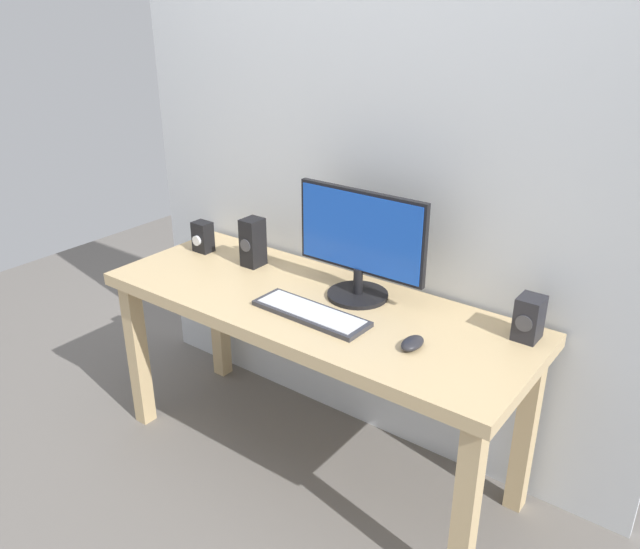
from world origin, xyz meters
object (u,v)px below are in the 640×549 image
Objects in this scene: keyboard_primary at (311,313)px; audio_controller at (203,237)px; speaker_left at (253,242)px; speaker_right at (529,318)px; mouse at (412,343)px; monitor at (360,242)px; desk at (313,323)px.

audio_controller reaches higher than keyboard_primary.
speaker_left reaches higher than keyboard_primary.
speaker_left reaches higher than speaker_right.
keyboard_primary is at bearing -15.02° from audio_controller.
keyboard_primary is at bearing -24.97° from speaker_left.
audio_controller reaches higher than mouse.
monitor is 0.66m from speaker_right.
monitor is at bearing 2.36° from audio_controller.
keyboard_primary is at bearing -155.83° from speaker_right.
keyboard_primary is (-0.05, -0.24, -0.21)m from monitor.
keyboard_primary is 3.32× the size of audio_controller.
mouse is at bearing -9.46° from desk.
mouse is at bearing 2.84° from keyboard_primary.
monitor is 2.61× the size of speaker_left.
speaker_right is (0.69, 0.31, 0.07)m from keyboard_primary.
audio_controller is at bearing -177.64° from monitor.
desk is at bearing -164.53° from speaker_right.
desk is 15.94× the size of mouse.
monitor is at bearing 50.59° from desk.
keyboard_primary is 0.54m from speaker_left.
speaker_right is at bearing 45.26° from mouse.
audio_controller is at bearing -176.49° from speaker_left.
speaker_right reaches higher than mouse.
keyboard_primary reaches higher than desk.
speaker_left is at bearing 3.51° from audio_controller.
keyboard_primary is at bearing -101.45° from monitor.
speaker_right is (0.28, 0.29, 0.06)m from mouse.
monitor is 5.05× the size of mouse.
audio_controller is (-1.47, -0.10, -0.01)m from speaker_right.
desk is 3.16× the size of monitor.
speaker_right is at bearing 15.47° from desk.
speaker_left is (-0.42, 0.13, 0.20)m from desk.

